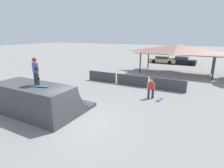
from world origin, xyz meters
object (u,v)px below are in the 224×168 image
object	(u,v)px
bystander_walking	(151,88)
parked_car_tan	(163,60)
skateboard_on_ground	(160,99)
parked_car_black	(182,61)
skater_on_deck	(35,70)
skateboard_on_deck	(42,86)

from	to	relation	value
bystander_walking	parked_car_tan	size ratio (longest dim) A/B	0.34
skateboard_on_ground	parked_car_black	xyz separation A→B (m)	(-0.64, 18.74, 0.54)
bystander_walking	skateboard_on_ground	size ratio (longest dim) A/B	1.86
skateboard_on_ground	parked_car_tan	xyz separation A→B (m)	(-3.81, 18.54, 0.54)
skater_on_deck	skateboard_on_ground	bearing A→B (deg)	67.13
bystander_walking	skateboard_on_ground	distance (m)	1.09
skateboard_on_deck	bystander_walking	size ratio (longest dim) A/B	0.52
skateboard_on_deck	bystander_walking	distance (m)	7.88
skater_on_deck	skateboard_on_ground	world-z (taller)	skater_on_deck
skater_on_deck	skateboard_on_deck	distance (m)	1.08
skater_on_deck	bystander_walking	xyz separation A→B (m)	(5.25, 6.11, -2.02)
parked_car_tan	parked_car_black	world-z (taller)	same
parked_car_tan	parked_car_black	xyz separation A→B (m)	(3.17, 0.20, -0.00)
parked_car_tan	parked_car_black	bearing A→B (deg)	5.58
skater_on_deck	parked_car_black	bearing A→B (deg)	99.71
skater_on_deck	parked_car_tan	size ratio (longest dim) A/B	0.37
skateboard_on_ground	parked_car_black	distance (m)	18.76
bystander_walking	skater_on_deck	bearing A→B (deg)	15.23
skater_on_deck	parked_car_black	distance (m)	25.46
skateboard_on_deck	skateboard_on_ground	size ratio (longest dim) A/B	0.96
skater_on_deck	parked_car_black	xyz separation A→B (m)	(5.35, 24.78, -2.28)
skateboard_on_deck	skateboard_on_ground	xyz separation A→B (m)	(5.41, 6.17, -1.92)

